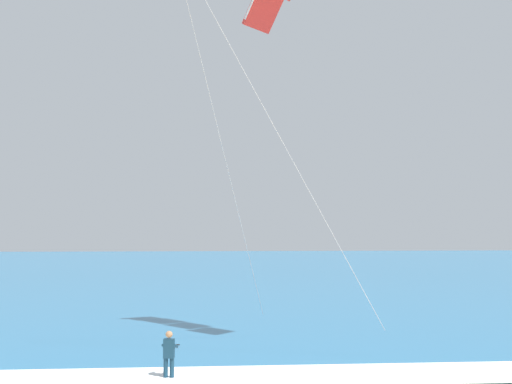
{
  "coord_description": "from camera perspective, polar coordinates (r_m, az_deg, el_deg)",
  "views": [
    {
      "loc": [
        -4.8,
        -6.02,
        4.9
      ],
      "look_at": [
        -2.91,
        17.55,
        6.3
      ],
      "focal_mm": 44.66,
      "sensor_mm": 36.0,
      "label": 1
    }
  ],
  "objects": [
    {
      "name": "surfboard",
      "position": [
        21.12,
        -7.83,
        -16.69
      ],
      "size": [
        0.63,
        1.45,
        0.09
      ],
      "color": "white",
      "rests_on": "ground"
    },
    {
      "name": "kitesurfer",
      "position": [
        20.95,
        -7.8,
        -14.24
      ],
      "size": [
        0.56,
        0.56,
        1.69
      ],
      "color": "#143347",
      "rests_on": "ground"
    },
    {
      "name": "surf_foam",
      "position": [
        21.64,
        8.69,
        -15.83
      ],
      "size": [
        200.0,
        2.92,
        0.04
      ],
      "primitive_type": "cube",
      "color": "white",
      "rests_on": "sea"
    },
    {
      "name": "sea",
      "position": [
        79.87,
        -1.13,
        -6.83
      ],
      "size": [
        200.0,
        120.0,
        0.2
      ],
      "primitive_type": "cube",
      "color": "teal",
      "rests_on": "ground"
    }
  ]
}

